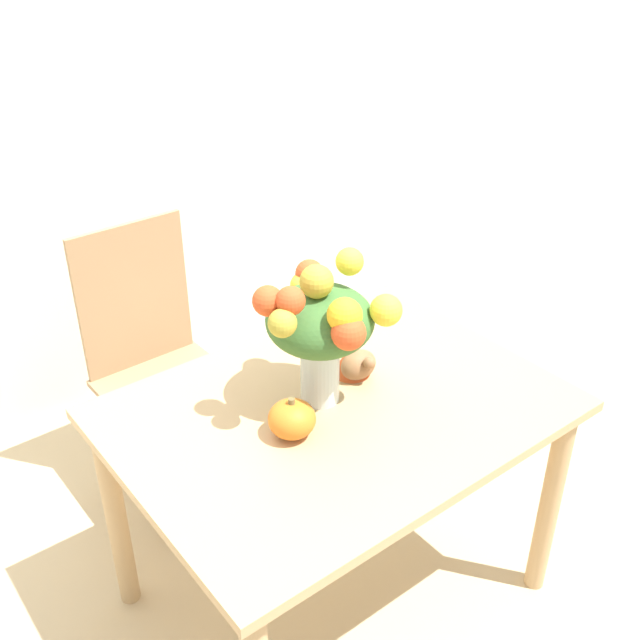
{
  "coord_description": "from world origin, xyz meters",
  "views": [
    {
      "loc": [
        -1.02,
        -1.23,
        1.92
      ],
      "look_at": [
        -0.02,
        0.05,
        0.97
      ],
      "focal_mm": 42.0,
      "sensor_mm": 36.0,
      "label": 1
    }
  ],
  "objects_px": {
    "turkey_figurine": "(355,362)",
    "flower_vase": "(321,323)",
    "dining_chair_near_window": "(158,365)",
    "pumpkin": "(292,419)"
  },
  "relations": [
    {
      "from": "pumpkin",
      "to": "turkey_figurine",
      "type": "xyz_separation_m",
      "value": [
        0.29,
        0.11,
        -0.0
      ]
    },
    {
      "from": "pumpkin",
      "to": "flower_vase",
      "type": "bearing_deg",
      "value": 25.24
    },
    {
      "from": "turkey_figurine",
      "to": "dining_chair_near_window",
      "type": "distance_m",
      "value": 0.81
    },
    {
      "from": "pumpkin",
      "to": "turkey_figurine",
      "type": "bearing_deg",
      "value": 19.77
    },
    {
      "from": "turkey_figurine",
      "to": "dining_chair_near_window",
      "type": "height_order",
      "value": "dining_chair_near_window"
    },
    {
      "from": "flower_vase",
      "to": "dining_chair_near_window",
      "type": "xyz_separation_m",
      "value": [
        -0.13,
        0.75,
        -0.47
      ]
    },
    {
      "from": "flower_vase",
      "to": "pumpkin",
      "type": "distance_m",
      "value": 0.25
    },
    {
      "from": "turkey_figurine",
      "to": "flower_vase",
      "type": "bearing_deg",
      "value": -165.96
    },
    {
      "from": "pumpkin",
      "to": "dining_chair_near_window",
      "type": "distance_m",
      "value": 0.86
    },
    {
      "from": "pumpkin",
      "to": "turkey_figurine",
      "type": "relative_size",
      "value": 0.83
    }
  ]
}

